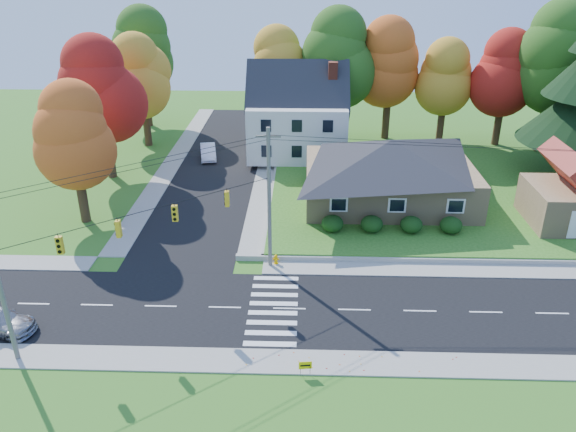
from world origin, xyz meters
The scene contains 23 objects.
ground centered at (0.00, 0.00, 0.00)m, with size 120.00×120.00×0.00m, color #3D7923.
road_main centered at (0.00, 0.00, 0.01)m, with size 90.00×8.00×0.02m, color black.
road_cross centered at (-8.00, 26.00, 0.01)m, with size 8.00×44.00×0.02m, color black.
sidewalk_north centered at (0.00, 5.00, 0.04)m, with size 90.00×2.00×0.08m, color #9C9A90.
sidewalk_south centered at (0.00, -5.00, 0.04)m, with size 90.00×2.00×0.08m, color #9C9A90.
lawn centered at (13.00, 21.00, 0.25)m, with size 30.00×30.00×0.50m, color #3D7923.
ranch_house centered at (8.00, 16.00, 3.27)m, with size 14.60×10.60×5.40m.
colonial_house centered at (0.04, 28.00, 4.58)m, with size 10.40×8.40×9.60m.
hedge_row centered at (7.50, 9.80, 1.14)m, with size 10.70×1.70×1.27m.
traffic_infrastructure centered at (-0.15, 1.35, 5.15)m, with size 38.10×10.66×10.00m.
tree_lot_0 centered at (-2.00, 34.00, 8.31)m, with size 6.72×6.72×12.51m.
tree_lot_1 centered at (4.00, 33.00, 9.61)m, with size 7.84×7.84×14.60m.
tree_lot_2 centered at (10.00, 34.00, 8.96)m, with size 7.28×7.28×13.56m.
tree_lot_3 centered at (16.00, 33.00, 7.65)m, with size 6.16×6.16×11.47m.
tree_lot_4 centered at (22.00, 32.00, 8.31)m, with size 6.72×6.72×12.51m.
tree_lot_5 centered at (26.00, 30.00, 10.27)m, with size 8.40×8.40×15.64m.
tree_west_0 centered at (-17.00, 12.00, 7.15)m, with size 6.16×6.16×11.47m.
tree_west_1 centered at (-18.00, 22.00, 8.46)m, with size 7.28×7.28×13.56m.
tree_west_2 centered at (-17.00, 32.00, 7.81)m, with size 6.72×6.72×12.51m.
tree_west_3 centered at (-19.00, 40.00, 9.11)m, with size 7.84×7.84×14.60m.
white_car centered at (-9.47, 27.68, 0.75)m, with size 1.54×4.43×1.46m, color white.
fire_hydrant centered at (-1.11, 5.42, 0.37)m, with size 0.44×0.34×0.77m.
yard_sign centered at (1.00, -5.96, 0.61)m, with size 0.68×0.11×0.85m.
Camera 1 is at (0.84, -28.83, 19.87)m, focal length 35.00 mm.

